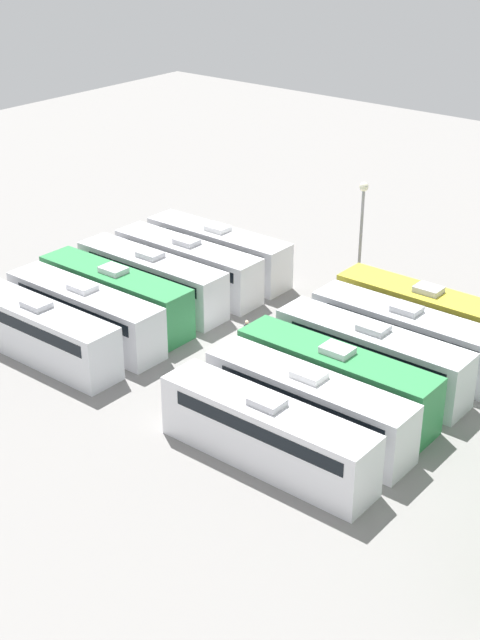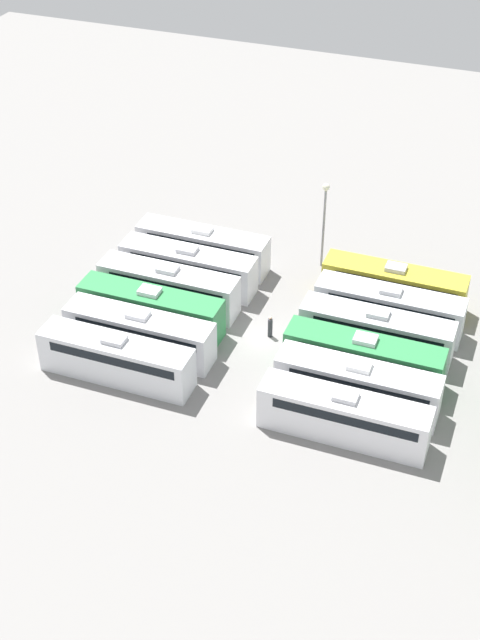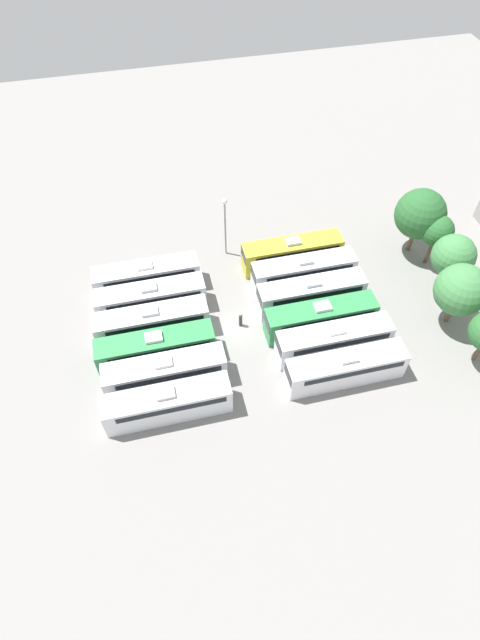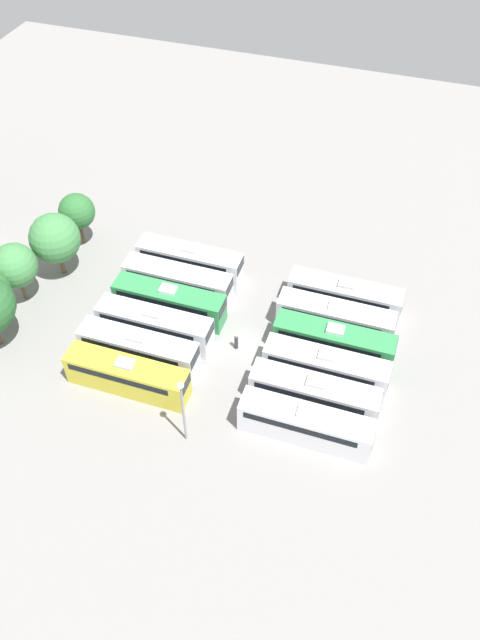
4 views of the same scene
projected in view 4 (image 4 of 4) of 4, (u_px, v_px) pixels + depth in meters
ground_plane at (242, 345)px, 60.11m from camera, size 122.42×122.42×0.00m
bus_0 at (305, 424)px, 51.89m from camera, size 2.53×11.28×3.59m
bus_1 at (314, 393)px, 54.00m from camera, size 2.53×11.28×3.59m
bus_2 at (325, 367)px, 56.01m from camera, size 2.53×11.28×3.59m
bus_3 at (333, 341)px, 58.10m from camera, size 2.53×11.28×3.59m
bus_4 at (335, 318)px, 60.12m from camera, size 2.53×11.28×3.59m
bus_5 at (344, 296)px, 62.19m from camera, size 2.53×11.28×3.59m
bus_6 at (127, 375)px, 55.38m from camera, size 2.53×11.28×3.59m
bus_7 at (138, 348)px, 57.49m from camera, size 2.53×11.28×3.59m
bus_8 at (154, 324)px, 59.53m from camera, size 2.53×11.28×3.59m
bus_9 at (169, 301)px, 61.67m from camera, size 2.53×11.28×3.59m
bus_10 at (177, 281)px, 63.67m from camera, size 2.53×11.28×3.59m
bus_11 at (190, 260)px, 65.80m from camera, size 2.53×11.28×3.59m
worker_person at (236, 342)px, 59.25m from camera, size 0.36×0.36×1.85m
light_pole at (182, 402)px, 49.13m from camera, size 0.60×0.60×7.75m
tree_2 at (14, 266)px, 61.19m from camera, size 4.53×4.53×6.77m
tree_3 at (55, 238)px, 63.70m from camera, size 5.21×5.21×7.34m
tree_4 at (77, 211)px, 67.31m from camera, size 3.93×3.93×6.36m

